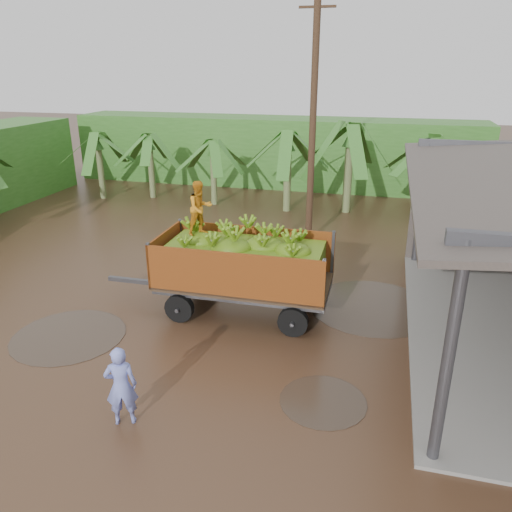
{
  "coord_description": "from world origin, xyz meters",
  "views": [
    {
      "loc": [
        4.09,
        -10.93,
        6.32
      ],
      "look_at": [
        0.9,
        1.24,
        1.45
      ],
      "focal_mm": 35.0,
      "sensor_mm": 36.0,
      "label": 1
    }
  ],
  "objects": [
    {
      "name": "utility_pole",
      "position": [
        1.5,
        6.67,
        4.38
      ],
      "size": [
        1.2,
        0.24,
        8.65
      ],
      "color": "#47301E",
      "rests_on": "ground"
    },
    {
      "name": "hedge_north",
      "position": [
        -2.0,
        16.0,
        1.8
      ],
      "size": [
        22.0,
        3.0,
        3.6
      ],
      "primitive_type": "cube",
      "color": "#2D661E",
      "rests_on": "ground"
    },
    {
      "name": "banana_plants",
      "position": [
        -5.2,
        6.26,
        1.8
      ],
      "size": [
        24.56,
        20.4,
        4.01
      ],
      "color": "#2D661E",
      "rests_on": "ground"
    },
    {
      "name": "banana_trailer",
      "position": [
        0.69,
        0.74,
        1.37
      ],
      "size": [
        6.3,
        2.24,
        3.52
      ],
      "rotation": [
        0.0,
        0.0,
        0.01
      ],
      "color": "#A34E17",
      "rests_on": "ground"
    },
    {
      "name": "man_blue",
      "position": [
        -0.24,
        -4.16,
        0.8
      ],
      "size": [
        0.69,
        0.59,
        1.61
      ],
      "primitive_type": "imported",
      "rotation": [
        0.0,
        0.0,
        3.56
      ],
      "color": "#7683D8",
      "rests_on": "ground"
    },
    {
      "name": "ground",
      "position": [
        0.0,
        0.0,
        0.0
      ],
      "size": [
        100.0,
        100.0,
        0.0
      ],
      "primitive_type": "plane",
      "color": "black",
      "rests_on": "ground"
    }
  ]
}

